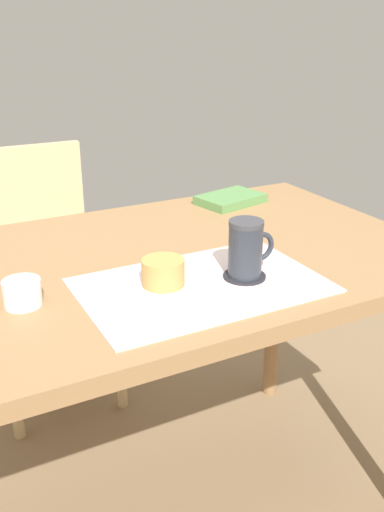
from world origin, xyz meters
TOP-DOWN VIEW (x-y plane):
  - dining_table at (0.00, 0.00)m, footprint 1.31×0.76m
  - wooden_chair at (-0.08, 0.74)m, footprint 0.42×0.42m
  - placemat at (0.04, -0.18)m, footprint 0.48×0.31m
  - pastry_plate at (-0.04, -0.17)m, footprint 0.17×0.17m
  - pastry at (-0.04, -0.17)m, footprint 0.08×0.08m
  - coffee_coaster at (0.13, -0.19)m, footprint 0.09×0.09m
  - coffee_mug at (0.14, -0.19)m, footprint 0.10×0.07m
  - teaspoon at (0.15, -0.29)m, footprint 0.13×0.03m
  - sugar_bowl at (-0.29, -0.10)m, footprint 0.07×0.07m
  - small_book at (0.38, 0.27)m, footprint 0.20×0.16m

SIDE VIEW (x-z plane):
  - wooden_chair at x=-0.08m, z-range 0.05..0.91m
  - dining_table at x=0.00m, z-range 0.30..1.06m
  - placemat at x=0.04m, z-range 0.76..0.76m
  - coffee_coaster at x=0.13m, z-range 0.76..0.77m
  - teaspoon at x=0.15m, z-range 0.76..0.77m
  - pastry_plate at x=-0.04m, z-range 0.76..0.78m
  - small_book at x=0.38m, z-range 0.76..0.78m
  - sugar_bowl at x=-0.29m, z-range 0.76..0.81m
  - pastry at x=-0.04m, z-range 0.78..0.83m
  - coffee_mug at x=0.14m, z-range 0.77..0.88m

